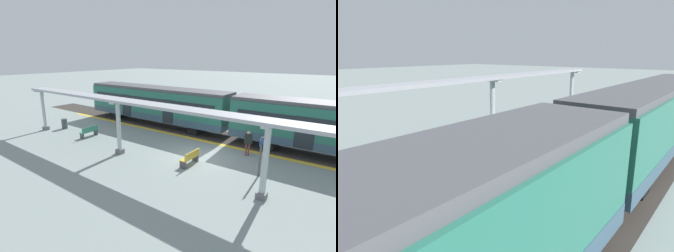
% 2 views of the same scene
% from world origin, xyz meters
% --- Properties ---
extents(ground_plane, '(176.00, 176.00, 0.00)m').
position_xyz_m(ground_plane, '(0.00, 0.00, 0.00)').
color(ground_plane, gray).
extents(tactile_edge_strip, '(0.45, 34.94, 0.01)m').
position_xyz_m(tactile_edge_strip, '(-2.91, 0.00, 0.00)').
color(tactile_edge_strip, yellow).
rests_on(tactile_edge_strip, ground).
extents(trackbed, '(3.20, 46.94, 0.01)m').
position_xyz_m(trackbed, '(-4.73, 0.00, 0.00)').
color(trackbed, '#38332D').
rests_on(trackbed, ground).
extents(train_near_carriage, '(2.65, 14.74, 3.48)m').
position_xyz_m(train_near_carriage, '(-4.73, -7.60, 1.83)').
color(train_near_carriage, '#266D5A').
rests_on(train_near_carriage, ground).
extents(canopy_pillar_nearest, '(1.10, 0.44, 3.48)m').
position_xyz_m(canopy_pillar_nearest, '(2.68, -13.81, 1.76)').
color(canopy_pillar_nearest, slate).
rests_on(canopy_pillar_nearest, ground).
extents(canopy_pillar_second, '(1.10, 0.44, 3.48)m').
position_xyz_m(canopy_pillar_second, '(2.68, -4.48, 1.76)').
color(canopy_pillar_second, slate).
rests_on(canopy_pillar_second, ground).
extents(canopy_pillar_third, '(1.10, 0.44, 3.48)m').
position_xyz_m(canopy_pillar_third, '(2.68, 4.78, 1.76)').
color(canopy_pillar_third, slate).
rests_on(canopy_pillar_third, ground).
extents(canopy_beam, '(1.20, 28.23, 0.16)m').
position_xyz_m(canopy_beam, '(2.68, -0.09, 3.56)').
color(canopy_beam, '#A8AAB2').
rests_on(canopy_beam, canopy_pillar_nearest).
extents(bench_near_end, '(1.51, 0.46, 0.86)m').
position_xyz_m(bench_near_end, '(1.46, 0.22, 0.44)').
color(bench_near_end, gold).
rests_on(bench_near_end, ground).
extents(bench_mid_platform, '(1.52, 0.50, 0.86)m').
position_xyz_m(bench_mid_platform, '(1.65, -9.07, 0.44)').
color(bench_mid_platform, '#348366').
rests_on(bench_mid_platform, ground).
extents(trash_bin, '(0.48, 0.48, 0.88)m').
position_xyz_m(trash_bin, '(1.45, -12.88, 0.44)').
color(trash_bin, '#3F4E4E').
rests_on(trash_bin, ground).
extents(platform_info_sign, '(0.56, 0.10, 2.20)m').
position_xyz_m(platform_info_sign, '(0.56, 3.94, 1.33)').
color(platform_info_sign, '#4C4C51').
rests_on(platform_info_sign, ground).
extents(passenger_waiting_near_edge, '(0.37, 0.52, 1.65)m').
position_xyz_m(passenger_waiting_near_edge, '(-1.96, 2.37, 1.03)').
color(passenger_waiting_near_edge, brown).
rests_on(passenger_waiting_near_edge, ground).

